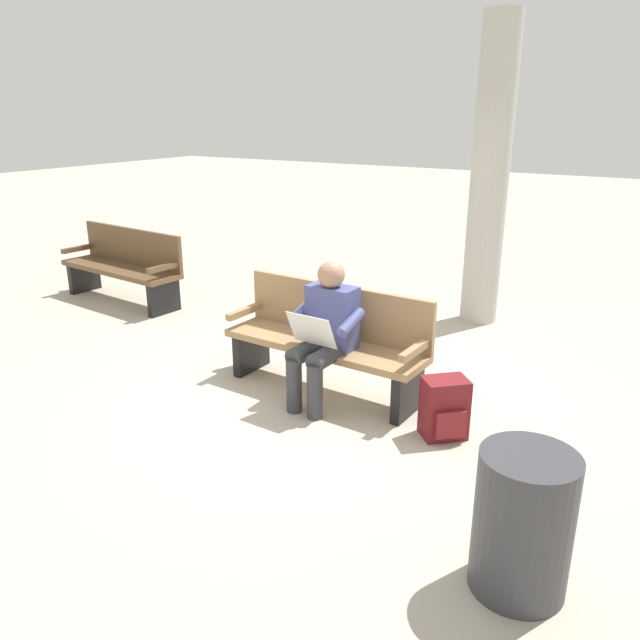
# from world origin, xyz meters

# --- Properties ---
(ground_plane) EXTENTS (40.00, 40.00, 0.00)m
(ground_plane) POSITION_xyz_m (0.00, 0.00, 0.00)
(ground_plane) COLOR #B7AD99
(bench_near) EXTENTS (1.82, 0.56, 0.90)m
(bench_near) POSITION_xyz_m (-0.00, -0.07, 0.46)
(bench_near) COLOR #9E7A51
(bench_near) RESTS_ON ground
(person_seated) EXTENTS (0.58, 0.58, 1.18)m
(person_seated) POSITION_xyz_m (-0.11, 0.17, 0.63)
(person_seated) COLOR #474C84
(person_seated) RESTS_ON ground
(backpack) EXTENTS (0.39, 0.38, 0.46)m
(backpack) POSITION_xyz_m (-1.17, 0.20, 0.23)
(backpack) COLOR maroon
(backpack) RESTS_ON ground
(bench_far) EXTENTS (1.84, 0.64, 0.90)m
(bench_far) POSITION_xyz_m (3.51, -0.97, 0.46)
(bench_far) COLOR brown
(bench_far) RESTS_ON ground
(support_pillar) EXTENTS (0.41, 0.41, 3.26)m
(support_pillar) POSITION_xyz_m (-0.53, -2.57, 1.63)
(support_pillar) COLOR #B2AFA8
(support_pillar) RESTS_ON ground
(trash_bin) EXTENTS (0.49, 0.49, 0.76)m
(trash_bin) POSITION_xyz_m (-2.04, 1.46, 0.38)
(trash_bin) COLOR #38383D
(trash_bin) RESTS_ON ground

